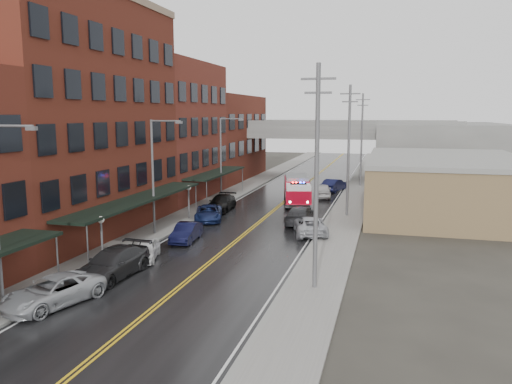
# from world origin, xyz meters

# --- Properties ---
(road) EXTENTS (11.00, 160.00, 0.02)m
(road) POSITION_xyz_m (0.00, 30.00, 0.01)
(road) COLOR black
(road) RESTS_ON ground
(sidewalk_left) EXTENTS (3.00, 160.00, 0.15)m
(sidewalk_left) POSITION_xyz_m (-7.30, 30.00, 0.07)
(sidewalk_left) COLOR slate
(sidewalk_left) RESTS_ON ground
(sidewalk_right) EXTENTS (3.00, 160.00, 0.15)m
(sidewalk_right) POSITION_xyz_m (7.30, 30.00, 0.07)
(sidewalk_right) COLOR slate
(sidewalk_right) RESTS_ON ground
(curb_left) EXTENTS (0.30, 160.00, 0.15)m
(curb_left) POSITION_xyz_m (-5.65, 30.00, 0.07)
(curb_left) COLOR gray
(curb_left) RESTS_ON ground
(curb_right) EXTENTS (0.30, 160.00, 0.15)m
(curb_right) POSITION_xyz_m (5.65, 30.00, 0.07)
(curb_right) COLOR gray
(curb_right) RESTS_ON ground
(brick_building_b) EXTENTS (9.00, 20.00, 18.00)m
(brick_building_b) POSITION_xyz_m (-13.30, 23.00, 9.00)
(brick_building_b) COLOR #591E17
(brick_building_b) RESTS_ON ground
(brick_building_c) EXTENTS (9.00, 15.00, 15.00)m
(brick_building_c) POSITION_xyz_m (-13.30, 40.50, 7.50)
(brick_building_c) COLOR maroon
(brick_building_c) RESTS_ON ground
(brick_building_far) EXTENTS (9.00, 20.00, 12.00)m
(brick_building_far) POSITION_xyz_m (-13.30, 58.00, 6.00)
(brick_building_far) COLOR #5F2818
(brick_building_far) RESTS_ON ground
(tan_building) EXTENTS (14.00, 22.00, 5.00)m
(tan_building) POSITION_xyz_m (16.00, 40.00, 2.50)
(tan_building) COLOR brown
(tan_building) RESTS_ON ground
(right_far_block) EXTENTS (18.00, 30.00, 8.00)m
(right_far_block) POSITION_xyz_m (18.00, 70.00, 4.00)
(right_far_block) COLOR slate
(right_far_block) RESTS_ON ground
(awning_1) EXTENTS (2.60, 18.00, 3.09)m
(awning_1) POSITION_xyz_m (-7.49, 23.00, 2.99)
(awning_1) COLOR black
(awning_1) RESTS_ON ground
(awning_2) EXTENTS (2.60, 13.00, 3.09)m
(awning_2) POSITION_xyz_m (-7.49, 40.50, 2.99)
(awning_2) COLOR black
(awning_2) RESTS_ON ground
(globe_lamp_1) EXTENTS (0.44, 0.44, 3.12)m
(globe_lamp_1) POSITION_xyz_m (-6.40, 16.00, 2.31)
(globe_lamp_1) COLOR #59595B
(globe_lamp_1) RESTS_ON ground
(globe_lamp_2) EXTENTS (0.44, 0.44, 3.12)m
(globe_lamp_2) POSITION_xyz_m (-6.40, 30.00, 2.31)
(globe_lamp_2) COLOR #59595B
(globe_lamp_2) RESTS_ON ground
(street_lamp_1) EXTENTS (2.64, 0.22, 9.00)m
(street_lamp_1) POSITION_xyz_m (-6.55, 24.00, 5.19)
(street_lamp_1) COLOR #59595B
(street_lamp_1) RESTS_ON ground
(street_lamp_2) EXTENTS (2.64, 0.22, 9.00)m
(street_lamp_2) POSITION_xyz_m (-6.55, 40.00, 5.19)
(street_lamp_2) COLOR #59595B
(street_lamp_2) RESTS_ON ground
(utility_pole_0) EXTENTS (1.80, 0.24, 12.00)m
(utility_pole_0) POSITION_xyz_m (7.20, 15.00, 6.31)
(utility_pole_0) COLOR #59595B
(utility_pole_0) RESTS_ON ground
(utility_pole_1) EXTENTS (1.80, 0.24, 12.00)m
(utility_pole_1) POSITION_xyz_m (7.20, 35.00, 6.31)
(utility_pole_1) COLOR #59595B
(utility_pole_1) RESTS_ON ground
(utility_pole_2) EXTENTS (1.80, 0.24, 12.00)m
(utility_pole_2) POSITION_xyz_m (7.20, 55.00, 6.31)
(utility_pole_2) COLOR #59595B
(utility_pole_2) RESTS_ON ground
(overpass) EXTENTS (40.00, 10.00, 7.50)m
(overpass) POSITION_xyz_m (0.00, 62.00, 5.99)
(overpass) COLOR slate
(overpass) RESTS_ON ground
(fire_truck) EXTENTS (4.57, 8.33, 2.91)m
(fire_truck) POSITION_xyz_m (1.57, 40.06, 1.58)
(fire_truck) COLOR #A0071A
(fire_truck) RESTS_ON ground
(parked_car_left_2) EXTENTS (3.82, 5.69, 1.45)m
(parked_car_left_2) POSITION_xyz_m (-5.00, 9.35, 0.72)
(parked_car_left_2) COLOR #A4A7AC
(parked_car_left_2) RESTS_ON ground
(parked_car_left_3) EXTENTS (2.67, 5.86, 1.66)m
(parked_car_left_3) POSITION_xyz_m (-4.45, 13.98, 0.83)
(parked_car_left_3) COLOR #252527
(parked_car_left_3) RESTS_ON ground
(parked_car_left_4) EXTENTS (2.66, 4.22, 1.34)m
(parked_car_left_4) POSITION_xyz_m (-4.32, 17.69, 0.67)
(parked_car_left_4) COLOR white
(parked_car_left_4) RESTS_ON ground
(parked_car_left_5) EXTENTS (1.86, 4.29, 1.37)m
(parked_car_left_5) POSITION_xyz_m (-3.60, 22.80, 0.69)
(parked_car_left_5) COLOR black
(parked_car_left_5) RESTS_ON ground
(parked_car_left_6) EXTENTS (3.62, 5.36, 1.36)m
(parked_car_left_6) POSITION_xyz_m (-4.56, 30.09, 0.68)
(parked_car_left_6) COLOR navy
(parked_car_left_6) RESTS_ON ground
(parked_car_left_7) EXTENTS (2.36, 5.27, 1.50)m
(parked_car_left_7) POSITION_xyz_m (-5.00, 34.80, 0.75)
(parked_car_left_7) COLOR black
(parked_car_left_7) RESTS_ON ground
(parked_car_right_0) EXTENTS (3.61, 5.62, 1.44)m
(parked_car_right_0) POSITION_xyz_m (5.00, 27.34, 0.72)
(parked_car_right_0) COLOR #ACAEB4
(parked_car_right_0) RESTS_ON ground
(parked_car_right_1) EXTENTS (2.21, 5.39, 1.56)m
(parked_car_right_1) POSITION_xyz_m (3.60, 30.90, 0.78)
(parked_car_right_1) COLOR #2A2A2C
(parked_car_right_1) RESTS_ON ground
(parked_car_right_2) EXTENTS (2.59, 5.03, 1.64)m
(parked_car_right_2) POSITION_xyz_m (3.60, 44.91, 0.82)
(parked_car_right_2) COLOR #BDBDBD
(parked_car_right_2) RESTS_ON ground
(parked_car_right_3) EXTENTS (2.94, 5.03, 1.57)m
(parked_car_right_3) POSITION_xyz_m (4.37, 50.01, 0.78)
(parked_car_right_3) COLOR black
(parked_car_right_3) RESTS_ON ground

